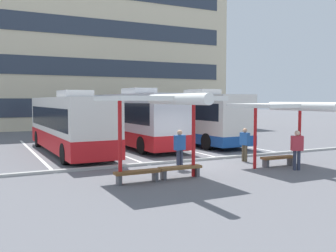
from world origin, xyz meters
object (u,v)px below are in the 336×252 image
(coach_bus_1, at_px, (130,119))
(waiting_passenger_0, at_px, (180,147))
(bench_0, at_px, (137,174))
(coach_bus_2, at_px, (191,118))
(bench_1, at_px, (180,169))
(bench_2, at_px, (278,159))
(waiting_passenger_1, at_px, (245,142))
(waiting_shelter_0, at_px, (162,100))
(coach_bus_0, at_px, (69,125))
(waiting_shelter_1, at_px, (283,107))
(waiting_passenger_2, at_px, (297,147))

(coach_bus_1, distance_m, waiting_passenger_0, 9.50)
(coach_bus_1, bearing_deg, bench_0, -109.60)
(coach_bus_2, relative_size, waiting_passenger_0, 6.13)
(bench_0, relative_size, bench_1, 0.98)
(bench_2, xyz_separation_m, waiting_passenger_1, (-0.50, 1.78, 0.59))
(coach_bus_1, relative_size, coach_bus_2, 1.18)
(bench_0, bearing_deg, coach_bus_1, 70.40)
(coach_bus_2, xyz_separation_m, bench_2, (-1.18, -9.79, -1.39))
(waiting_shelter_0, relative_size, waiting_passenger_1, 3.08)
(bench_1, height_order, bench_2, same)
(coach_bus_0, distance_m, waiting_shelter_1, 11.56)
(coach_bus_0, xyz_separation_m, coach_bus_1, (4.42, 2.13, 0.13))
(coach_bus_0, distance_m, bench_1, 9.19)
(coach_bus_1, relative_size, waiting_passenger_0, 7.23)
(bench_0, distance_m, bench_1, 1.80)
(waiting_passenger_1, bearing_deg, waiting_passenger_2, -79.61)
(coach_bus_0, xyz_separation_m, waiting_passenger_1, (6.94, -6.79, -0.66))
(waiting_passenger_2, bearing_deg, bench_2, 91.33)
(bench_0, distance_m, waiting_passenger_1, 6.82)
(coach_bus_0, xyz_separation_m, bench_2, (7.44, -8.57, -1.25))
(bench_0, height_order, bench_2, same)
(coach_bus_2, bearing_deg, waiting_passenger_1, -101.79)
(coach_bus_0, height_order, coach_bus_1, coach_bus_1)
(waiting_shelter_1, height_order, waiting_passenger_1, waiting_shelter_1)
(coach_bus_2, xyz_separation_m, waiting_passenger_0, (-5.50, -8.48, -0.74))
(waiting_shelter_1, bearing_deg, waiting_shelter_0, -177.41)
(bench_1, relative_size, waiting_passenger_2, 1.02)
(coach_bus_2, bearing_deg, waiting_passenger_0, -122.99)
(coach_bus_0, height_order, waiting_shelter_0, coach_bus_0)
(waiting_passenger_1, bearing_deg, waiting_shelter_1, -76.05)
(waiting_shelter_1, relative_size, waiting_passenger_0, 2.68)
(coach_bus_0, xyz_separation_m, coach_bus_2, (8.61, 1.22, 0.14))
(coach_bus_2, height_order, waiting_passenger_0, coach_bus_2)
(bench_2, height_order, waiting_passenger_2, waiting_passenger_2)
(waiting_passenger_0, bearing_deg, waiting_shelter_1, -19.57)
(waiting_shelter_1, relative_size, waiting_passenger_2, 2.70)
(bench_2, bearing_deg, waiting_shelter_1, -90.00)
(coach_bus_1, bearing_deg, waiting_passenger_2, -75.51)
(coach_bus_1, distance_m, bench_0, 11.81)
(waiting_shelter_0, height_order, waiting_passenger_2, waiting_shelter_0)
(coach_bus_0, height_order, bench_1, coach_bus_0)
(bench_0, relative_size, waiting_passenger_2, 1.00)
(coach_bus_2, relative_size, waiting_passenger_2, 6.17)
(coach_bus_2, distance_m, waiting_shelter_1, 10.13)
(waiting_shelter_0, height_order, waiting_shelter_1, waiting_shelter_0)
(bench_2, distance_m, waiting_passenger_0, 4.57)
(bench_0, bearing_deg, coach_bus_0, 93.10)
(coach_bus_2, xyz_separation_m, waiting_shelter_0, (-7.23, -10.29, 1.23))
(waiting_shelter_0, xyz_separation_m, waiting_passenger_0, (1.73, 1.81, -1.97))
(coach_bus_0, xyz_separation_m, waiting_shelter_1, (7.44, -8.79, 1.08))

